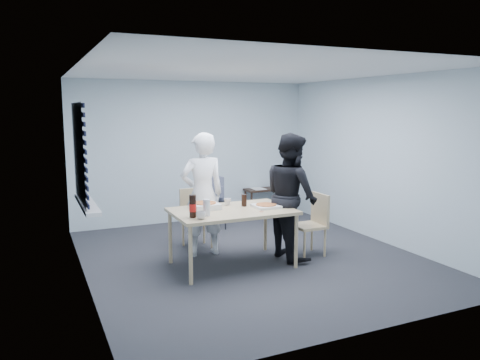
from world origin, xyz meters
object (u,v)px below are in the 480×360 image
person_white (202,194)px  mug_a (201,215)px  mug_b (228,202)px  soda_bottle (193,207)px  backpack (215,189)px  person_black (291,196)px  chair_right (314,220)px  dining_table (232,214)px  side_table (265,192)px  stool (215,206)px  chair_far (195,213)px

person_white → mug_a: person_white is taller
mug_b → soda_bottle: (-0.68, -0.52, 0.09)m
person_white → backpack: bearing=-118.2°
backpack → mug_a: 2.50m
person_black → mug_b: (-0.85, 0.29, -0.07)m
soda_bottle → person_white: bearing=63.0°
chair_right → mug_b: 1.29m
mug_b → dining_table: bearing=-101.4°
dining_table → person_white: bearing=107.2°
person_white → person_black: bearing=150.7°
person_black → backpack: bearing=11.9°
backpack → side_table: bearing=41.7°
person_white → person_black: 1.26m
stool → mug_b: size_ratio=5.08×
chair_far → stool: 1.10m
side_table → soda_bottle: 3.65m
dining_table → side_table: size_ratio=1.94×
backpack → soda_bottle: (-1.12, -2.14, 0.20)m
stool → backpack: size_ratio=1.24×
person_black → stool: person_black is taller
dining_table → person_white: (-0.19, 0.62, 0.17)m
chair_right → mug_b: chair_right is taller
backpack → dining_table: bearing=-86.6°
chair_far → dining_table: bearing=-81.7°
mug_a → mug_b: size_ratio=1.23×
backpack → chair_far: bearing=-109.4°
side_table → mug_b: (-1.73, -2.19, 0.35)m
person_black → soda_bottle: (-1.53, -0.22, 0.02)m
chair_right → backpack: bearing=111.4°
side_table → stool: size_ratio=1.61×
person_black → backpack: 1.97m
person_white → backpack: person_white is taller
backpack → soda_bottle: 2.43m
dining_table → mug_b: (0.06, 0.30, 0.11)m
soda_bottle → dining_table: bearing=19.2°
chair_right → mug_a: 1.88m
backpack → mug_a: size_ratio=3.34×
chair_right → mug_b: (-1.21, 0.33, 0.30)m
dining_table → person_black: person_black is taller
side_table → person_white: bearing=-136.8°
chair_far → mug_b: chair_far is taller
chair_right → person_white: bearing=155.8°
person_black → side_table: person_black is taller
chair_far → person_white: bearing=-94.8°
chair_far → backpack: 1.10m
stool → soda_bottle: 2.48m
side_table → mug_b: mug_b is taller
person_black → side_table: (0.88, 2.48, -0.42)m
dining_table → soda_bottle: size_ratio=5.55×
dining_table → chair_far: 1.09m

